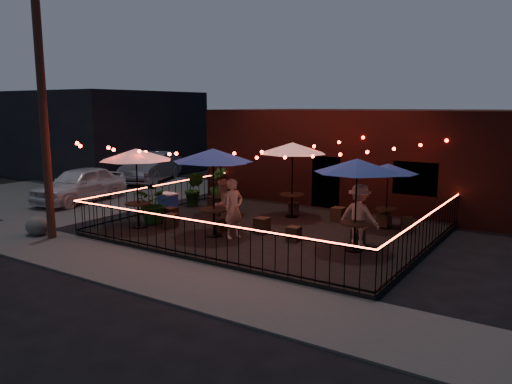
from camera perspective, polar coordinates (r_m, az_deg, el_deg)
ground at (r=15.14m, az=-2.03°, el=-6.17°), size 110.00×110.00×0.00m
patio at (r=16.73m, az=1.95°, el=-4.35°), size 10.00×8.00×0.15m
sidewalk at (r=12.74m, az=-10.61°, el=-9.33°), size 18.00×2.50×0.05m
parking_lot at (r=26.20m, az=-18.62°, el=0.17°), size 11.00×12.00×0.02m
brick_building at (r=23.18m, az=14.50°, el=4.14°), size 14.00×8.00×4.00m
background_building at (r=33.71m, az=-18.51°, el=6.48°), size 12.00×9.00×5.00m
utility_pole at (r=16.65m, az=-23.15°, el=8.46°), size 0.26×0.26×8.00m
fence_front at (r=13.44m, az=-7.00°, el=-5.38°), size 10.00×0.04×1.04m
fence_left at (r=19.62m, az=-10.61°, el=-0.64°), size 0.04×8.00×1.04m
fence_right at (r=14.70m, az=18.89°, el=-4.51°), size 0.04×8.00×1.04m
festoon_lights at (r=16.61m, az=-1.53°, el=4.11°), size 10.02×8.72×1.32m
cafe_table_0 at (r=16.83m, az=-13.55°, el=4.07°), size 3.05×3.05×2.64m
cafe_table_1 at (r=18.44m, az=-4.05°, el=3.71°), size 2.53×2.53×2.26m
cafe_table_2 at (r=15.30m, az=-4.93°, el=4.09°), size 3.08×3.08×2.74m
cafe_table_3 at (r=17.99m, az=4.19°, el=4.91°), size 2.87×2.87×2.73m
cafe_table_4 at (r=13.91m, az=11.47°, el=2.84°), size 3.13×3.13×2.60m
cafe_table_5 at (r=16.86m, az=14.86°, el=2.53°), size 2.44×2.44×2.16m
bistro_chair_0 at (r=17.74m, az=-9.76°, el=-2.58°), size 0.47×0.47×0.50m
bistro_chair_1 at (r=16.94m, az=-9.69°, el=-3.25°), size 0.51×0.51×0.46m
bistro_chair_2 at (r=20.32m, az=-4.93°, el=-1.04°), size 0.38×0.38×0.40m
bistro_chair_3 at (r=19.61m, az=-3.25°, el=-1.31°), size 0.46×0.46×0.48m
bistro_chair_4 at (r=16.28m, az=-3.98°, el=-3.71°), size 0.45×0.45×0.43m
bistro_chair_5 at (r=15.97m, az=0.69°, el=-3.84°), size 0.43×0.43×0.50m
bistro_chair_6 at (r=18.76m, az=4.33°, el=-1.89°), size 0.49×0.49×0.44m
bistro_chair_7 at (r=17.84m, az=9.35°, el=-2.53°), size 0.43×0.43×0.49m
bistro_chair_8 at (r=15.08m, az=4.34°, el=-4.79°), size 0.39×0.39×0.45m
bistro_chair_9 at (r=15.03m, az=11.58°, el=-4.95°), size 0.49×0.49×0.48m
bistro_chair_10 at (r=17.33m, az=14.41°, el=-3.10°), size 0.44×0.44×0.48m
bistro_chair_11 at (r=17.17m, az=16.83°, el=-3.44°), size 0.46×0.46×0.41m
patron_a at (r=15.28m, az=-2.57°, el=-1.90°), size 0.61×0.76×1.84m
patron_b at (r=16.22m, az=-3.91°, el=-1.49°), size 0.66×0.84×1.69m
patron_c at (r=14.63m, az=11.70°, el=-2.66°), size 1.21×0.73×1.82m
potted_shrub_a at (r=17.50m, az=-11.52°, el=-1.24°), size 1.43×1.27×1.44m
potted_shrub_b at (r=20.34m, az=-7.09°, el=0.37°), size 0.95×0.87×1.41m
potted_shrub_c at (r=21.27m, az=-4.29°, el=0.85°), size 0.93×0.93×1.43m
cooler at (r=18.54m, az=-10.03°, el=-1.44°), size 0.69×0.52×0.88m
boulder at (r=17.62m, az=-23.71°, el=-3.60°), size 1.02×0.93×0.67m
car_white at (r=23.13m, az=-19.47°, el=0.81°), size 2.45×4.75×1.54m
car_silver at (r=28.18m, az=-11.91°, el=2.82°), size 3.55×5.37×1.67m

